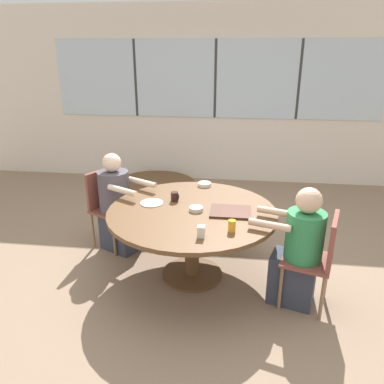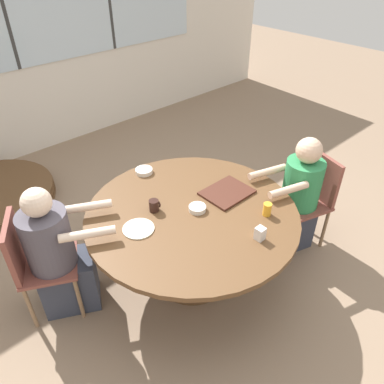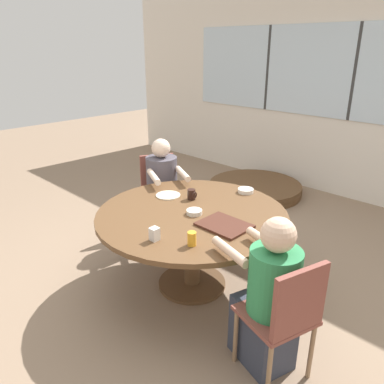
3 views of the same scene
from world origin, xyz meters
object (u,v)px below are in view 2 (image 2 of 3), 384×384
(coffee_mug, at_px, (154,205))
(bowl_cereal, at_px, (197,208))
(bowl_white_shallow, at_px, (144,171))
(chair_for_man_blue_shirt, at_px, (311,193))
(chair_for_woman_green_shirt, at_px, (33,259))
(person_woman_green_shirt, at_px, (59,258))
(person_man_blue_shirt, at_px, (295,201))
(milk_carton_small, at_px, (260,234))
(juice_glass, at_px, (267,209))

(coffee_mug, xyz_separation_m, bowl_cereal, (0.24, -0.21, -0.03))
(bowl_white_shallow, bearing_deg, chair_for_man_blue_shirt, -43.68)
(chair_for_woman_green_shirt, distance_m, bowl_cereal, 1.23)
(person_woman_green_shirt, relative_size, bowl_cereal, 8.49)
(chair_for_man_blue_shirt, height_order, coffee_mug, chair_for_man_blue_shirt)
(person_man_blue_shirt, bearing_deg, chair_for_woman_green_shirt, 84.30)
(person_woman_green_shirt, bearing_deg, chair_for_woman_green_shirt, -90.00)
(person_man_blue_shirt, height_order, bowl_cereal, person_man_blue_shirt)
(person_woman_green_shirt, height_order, bowl_cereal, person_woman_green_shirt)
(person_man_blue_shirt, relative_size, milk_carton_small, 11.38)
(person_man_blue_shirt, relative_size, bowl_white_shallow, 7.45)
(person_woman_green_shirt, xyz_separation_m, person_man_blue_shirt, (1.84, -0.76, 0.00))
(chair_for_woman_green_shirt, distance_m, person_man_blue_shirt, 2.16)
(coffee_mug, distance_m, bowl_white_shallow, 0.53)
(person_woman_green_shirt, height_order, milk_carton_small, person_woman_green_shirt)
(juice_glass, height_order, milk_carton_small, juice_glass)
(bowl_cereal, bearing_deg, coffee_mug, 137.89)
(coffee_mug, distance_m, juice_glass, 0.83)
(chair_for_man_blue_shirt, xyz_separation_m, milk_carton_small, (-0.98, -0.18, 0.24))
(chair_for_woman_green_shirt, relative_size, bowl_cereal, 6.72)
(bowl_cereal, bearing_deg, person_woman_green_shirt, 152.66)
(person_woman_green_shirt, bearing_deg, coffee_mug, 96.67)
(chair_for_man_blue_shirt, height_order, bowl_white_shallow, chair_for_man_blue_shirt)
(chair_for_woman_green_shirt, distance_m, chair_for_man_blue_shirt, 2.32)
(person_woman_green_shirt, distance_m, juice_glass, 1.55)
(chair_for_man_blue_shirt, bearing_deg, milk_carton_small, 117.76)
(chair_for_woman_green_shirt, bearing_deg, person_woman_green_shirt, 90.00)
(milk_carton_small, distance_m, bowl_white_shallow, 1.20)
(coffee_mug, xyz_separation_m, juice_glass, (0.58, -0.60, 0.00))
(milk_carton_small, height_order, bowl_white_shallow, milk_carton_small)
(chair_for_man_blue_shirt, xyz_separation_m, bowl_white_shallow, (-1.06, 1.01, 0.21))
(coffee_mug, xyz_separation_m, bowl_white_shallow, (0.25, 0.47, -0.03))
(juice_glass, xyz_separation_m, bowl_cereal, (-0.34, 0.38, -0.03))
(juice_glass, bearing_deg, bowl_white_shallow, 107.01)
(person_man_blue_shirt, bearing_deg, person_woman_green_shirt, 84.72)
(chair_for_man_blue_shirt, distance_m, milk_carton_small, 1.02)
(coffee_mug, distance_m, milk_carton_small, 0.80)
(chair_for_man_blue_shirt, height_order, milk_carton_small, chair_for_man_blue_shirt)
(milk_carton_small, relative_size, bowl_cereal, 0.74)
(milk_carton_small, bearing_deg, juice_glass, 28.50)
(person_man_blue_shirt, bearing_deg, juice_glass, 117.22)
(person_man_blue_shirt, distance_m, bowl_cereal, 0.99)
(person_woman_green_shirt, relative_size, person_man_blue_shirt, 1.01)
(chair_for_man_blue_shirt, bearing_deg, juice_glass, 111.22)
(chair_for_man_blue_shirt, bearing_deg, bowl_cereal, 90.13)
(person_man_blue_shirt, relative_size, juice_glass, 10.90)
(chair_for_man_blue_shirt, height_order, bowl_cereal, chair_for_man_blue_shirt)
(chair_for_woman_green_shirt, height_order, bowl_cereal, chair_for_woman_green_shirt)
(coffee_mug, relative_size, juice_glass, 0.93)
(chair_for_woman_green_shirt, xyz_separation_m, person_woman_green_shirt, (0.15, -0.08, -0.03))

